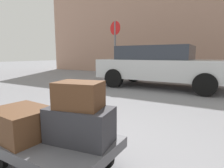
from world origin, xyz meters
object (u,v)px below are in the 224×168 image
object	(u,v)px
parked_car	(160,65)
no_parking_sign	(115,46)
luggage_cart	(50,143)
suitcase_brown_center	(22,122)
duffel_bag_brown_topmost_pile	(79,95)
duffel_bag_charcoal_rear_left	(80,125)

from	to	relation	value
parked_car	no_parking_sign	bearing A→B (deg)	-168.12
luggage_cart	suitcase_brown_center	size ratio (longest dim) A/B	2.38
suitcase_brown_center	duffel_bag_brown_topmost_pile	size ratio (longest dim) A/B	1.39
suitcase_brown_center	duffel_bag_brown_topmost_pile	xyz separation A→B (m)	(0.55, 0.20, 0.29)
suitcase_brown_center	luggage_cart	bearing A→B (deg)	32.12
parked_car	no_parking_sign	xyz separation A→B (m)	(-1.60, -0.34, 0.68)
duffel_bag_brown_topmost_pile	no_parking_sign	xyz separation A→B (m)	(-2.37, 4.88, 0.67)
no_parking_sign	parked_car	bearing A→B (deg)	11.88
duffel_bag_brown_topmost_pile	parked_car	bearing A→B (deg)	85.46
duffel_bag_charcoal_rear_left	parked_car	size ratio (longest dim) A/B	0.14
luggage_cart	duffel_bag_charcoal_rear_left	distance (m)	0.40
duffel_bag_charcoal_rear_left	duffel_bag_brown_topmost_pile	bearing A→B (deg)	81.10
suitcase_brown_center	parked_car	size ratio (longest dim) A/B	0.13
luggage_cart	duffel_bag_charcoal_rear_left	size ratio (longest dim) A/B	2.23
suitcase_brown_center	parked_car	xyz separation A→B (m)	(-0.21, 5.41, 0.28)
luggage_cart	duffel_bag_brown_topmost_pile	bearing A→B (deg)	12.98
suitcase_brown_center	parked_car	distance (m)	5.42
duffel_bag_brown_topmost_pile	suitcase_brown_center	bearing A→B (deg)	-173.39
luggage_cart	parked_car	xyz separation A→B (m)	(-0.44, 5.29, 0.49)
duffel_bag_brown_topmost_pile	no_parking_sign	world-z (taller)	no_parking_sign
luggage_cart	duffel_bag_brown_topmost_pile	world-z (taller)	duffel_bag_brown_topmost_pile
luggage_cart	no_parking_sign	xyz separation A→B (m)	(-2.05, 4.95, 1.17)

